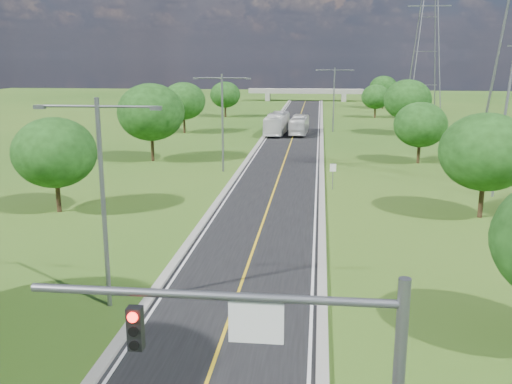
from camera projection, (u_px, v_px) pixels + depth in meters
ground at (289, 149)px, 73.38m from camera, size 260.00×260.00×0.00m
road at (291, 142)px, 79.17m from camera, size 8.00×150.00×0.06m
curb_left at (261, 141)px, 79.61m from camera, size 0.50×150.00×0.22m
curb_right at (322, 142)px, 78.69m from camera, size 0.50×150.00×0.22m
signal_mast at (304, 369)px, 12.89m from camera, size 8.54×0.33×7.20m
speed_limit_sign at (333, 172)px, 51.17m from camera, size 0.55×0.09×2.40m
overpass at (306, 92)px, 150.11m from camera, size 30.00×3.00×3.20m
streetlight_near_left at (102, 186)px, 26.26m from camera, size 5.90×0.25×10.00m
streetlight_mid_left at (222, 114)px, 58.14m from camera, size 5.90×0.25×10.00m
streetlight_far_right at (334, 94)px, 88.73m from camera, size 5.90×0.25×10.00m
power_tower_far at (427, 45)px, 120.44m from camera, size 9.00×6.40×28.00m
tree_lb at (55, 153)px, 43.10m from camera, size 6.30×6.30×7.33m
tree_lc at (151, 112)px, 64.03m from camera, size 7.56×7.56×8.79m
tree_ld at (184, 101)px, 87.58m from camera, size 6.72×6.72×7.82m
tree_le at (225, 95)px, 110.65m from camera, size 5.88×5.88×6.84m
tree_rb at (486, 152)px, 41.51m from camera, size 6.72×6.72×7.82m
tree_rc at (420, 125)px, 63.02m from camera, size 5.88×5.88×6.84m
tree_rd at (408, 100)px, 85.77m from camera, size 7.14×7.14×8.30m
tree_re at (376, 97)px, 109.52m from camera, size 5.46×5.46×6.35m
tree_rf at (383, 88)px, 128.32m from camera, size 6.30×6.30×7.33m
bus_outbound at (299, 125)px, 86.91m from camera, size 2.76×10.04×2.77m
bus_inbound at (277, 123)px, 87.24m from camera, size 3.28×11.45×3.15m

